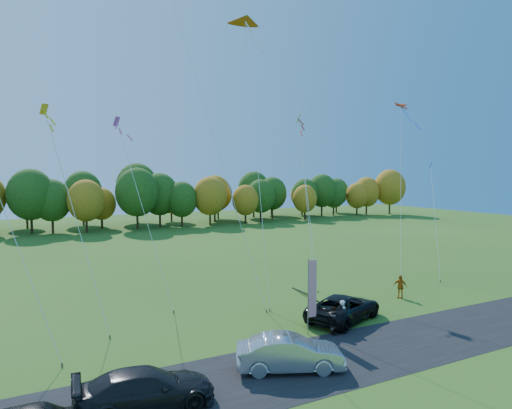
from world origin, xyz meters
name	(u,v)px	position (x,y,z in m)	size (l,w,h in m)	color
ground	(304,331)	(0.00, 0.00, 0.00)	(160.00, 160.00, 0.00)	#2E5717
asphalt_strip	(348,356)	(0.00, -4.00, 0.01)	(90.00, 6.00, 0.01)	black
tree_line	(118,228)	(0.00, 55.00, 0.00)	(116.00, 12.00, 10.00)	#1E4711
black_suv	(344,308)	(3.30, 0.50, 0.80)	(2.66, 5.76, 1.60)	black
silver_sedan	(290,353)	(-3.48, -4.06, 0.82)	(1.73, 4.96, 1.64)	#AEAEB3
dark_truck_a	(146,389)	(-10.28, -4.41, 0.78)	(2.19, 5.38, 1.56)	black
person_tailgate_a	(343,314)	(2.27, -0.68, 0.85)	(0.62, 0.41, 1.71)	white
person_tailgate_b	(334,320)	(1.29, -1.12, 0.78)	(0.76, 0.59, 1.56)	gray
person_east	(400,287)	(10.16, 2.63, 0.85)	(1.00, 0.42, 1.70)	#BD6111
feather_flag	(311,288)	(0.12, -0.55, 2.67)	(0.58, 0.08, 4.36)	#999999
kite_delta_blue	(205,107)	(-2.54, 8.94, 13.80)	(6.32, 10.84, 28.65)	#4C3F33
kite_parafoil_orange	(298,111)	(8.10, 13.31, 14.74)	(6.02, 12.47, 29.77)	#4C3F33
kite_delta_red	(256,143)	(1.45, 8.80, 11.39)	(4.09, 10.12, 23.38)	#4C3F33
kite_parafoil_rainbow	(401,183)	(18.04, 10.60, 8.24)	(9.30, 8.48, 16.89)	#4C3F33
kite_diamond_yellow	(75,217)	(-11.56, 6.45, 6.63)	(3.31, 5.49, 13.66)	#4C3F33
kite_diamond_green	(15,239)	(-14.65, 3.31, 5.97)	(4.04, 4.65, 12.23)	#4C3F33
kite_diamond_white	(307,197)	(6.71, 9.66, 7.15)	(2.87, 6.93, 14.86)	#4C3F33
kite_diamond_pink	(143,211)	(-6.84, 9.64, 6.57)	(2.92, 6.32, 13.56)	#4C3F33
kite_diamond_blue_low	(435,218)	(19.03, 7.32, 5.04)	(5.11, 5.94, 10.56)	#4C3F33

